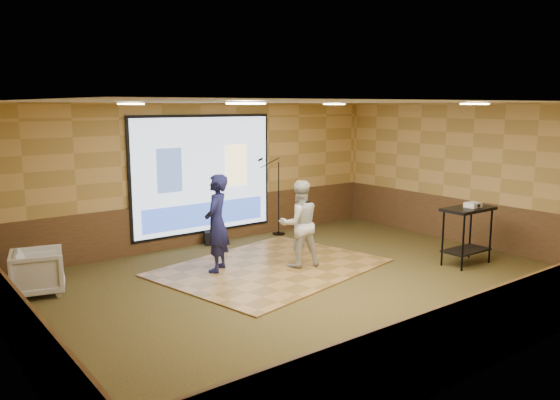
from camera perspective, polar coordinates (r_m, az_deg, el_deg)
ground at (r=9.22m, az=2.90°, el=-8.80°), size 9.00×9.00×0.00m
room_shell at (r=8.78m, az=3.02°, el=4.27°), size 9.04×7.04×3.02m
wainscot_back at (r=11.87m, az=-7.96°, el=-2.25°), size 9.00×0.04×0.95m
wainscot_front at (r=6.94m, az=22.19°, el=-11.80°), size 9.00×0.04×0.95m
wainscot_left at (r=7.21m, az=-26.08°, el=-11.26°), size 0.04×7.00×0.95m
wainscot_right at (r=12.37m, az=19.02°, el=-2.21°), size 0.04×7.00×0.95m
projector_screen at (r=11.67m, az=-7.98°, el=2.52°), size 3.32×0.06×2.52m
downlight_nw at (r=9.14m, az=-15.32°, el=9.66°), size 0.32×0.32×0.02m
downlight_ne at (r=11.54m, az=5.68°, el=9.93°), size 0.32×0.32×0.02m
downlight_sw at (r=6.21m, az=-3.61°, el=10.03°), size 0.32×0.32×0.02m
downlight_se at (r=9.39m, az=19.68°, el=9.43°), size 0.32×0.32×0.02m
dance_floor at (r=10.08m, az=-0.97°, el=-7.06°), size 4.35×3.64×0.03m
player_left at (r=9.70m, az=-6.63°, el=-2.41°), size 0.75×0.73×1.74m
player_right at (r=9.94m, az=2.03°, el=-2.49°), size 0.91×0.80×1.59m
av_table at (r=10.72m, az=19.01°, el=-2.34°), size 1.03×0.54×1.08m
projector at (r=10.71m, az=19.50°, el=-0.48°), size 0.27×0.23×0.09m
mic_stand at (r=12.52m, az=-0.35°, el=-1.44°), size 0.71×0.29×1.81m
banquet_chair at (r=9.47m, az=-23.98°, el=-6.89°), size 0.95×0.93×0.71m
duffel_bag at (r=11.82m, az=-6.76°, el=-3.93°), size 0.54×0.46×0.28m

